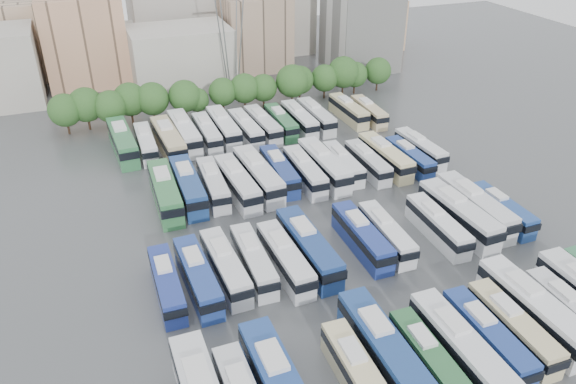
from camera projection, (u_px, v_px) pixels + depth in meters
name	position (u px, v px, depth m)	size (l,w,h in m)	color
ground	(327.00, 227.00, 71.19)	(220.00, 220.00, 0.00)	#424447
tree_line	(230.00, 89.00, 102.97)	(65.27, 7.69, 7.89)	black
city_buildings	(163.00, 35.00, 123.19)	(102.00, 35.00, 20.00)	#9E998E
apartment_tower	(362.00, 9.00, 122.17)	(14.00, 14.00, 26.00)	silver
bus_r0_s4	(358.00, 375.00, 48.03)	(2.69, 11.32, 3.54)	beige
bus_r0_s5	(383.00, 349.00, 50.17)	(3.07, 13.55, 4.24)	navy
bus_r0_s6	(428.00, 359.00, 49.72)	(2.61, 10.88, 3.40)	#2B6537
bus_r0_s7	(460.00, 348.00, 50.39)	(2.89, 13.07, 4.10)	silver
bus_r0_s8	(487.00, 337.00, 51.94)	(2.63, 11.54, 3.61)	navy
bus_r0_s9	(513.00, 327.00, 53.06)	(2.61, 11.43, 3.58)	#CCBE8C
bus_r0_s10	(533.00, 309.00, 54.80)	(3.22, 13.60, 4.25)	silver
bus_r0_s11	(571.00, 312.00, 54.92)	(2.68, 11.25, 3.52)	silver
bus_r1_s0	(167.00, 284.00, 58.73)	(2.53, 11.04, 3.45)	navy
bus_r1_s1	(198.00, 276.00, 59.56)	(2.98, 12.02, 3.75)	navy
bus_r1_s2	(225.00, 266.00, 61.10)	(3.01, 11.83, 3.68)	silver
bus_r1_s3	(254.00, 260.00, 62.16)	(2.70, 11.41, 3.56)	silver
bus_r1_s4	(285.00, 259.00, 62.27)	(2.92, 11.97, 3.74)	silver
bus_r1_s5	(308.00, 247.00, 63.82)	(3.24, 13.37, 4.17)	navy
bus_r1_s7	(362.00, 236.00, 66.03)	(2.73, 11.99, 3.75)	navy
bus_r1_s8	(386.00, 233.00, 66.84)	(2.81, 11.22, 3.50)	silver
bus_r1_s10	(438.00, 225.00, 68.26)	(2.77, 11.52, 3.60)	silver
bus_r1_s11	(458.00, 214.00, 69.87)	(3.45, 13.56, 4.22)	silver
bus_r1_s12	(475.00, 206.00, 71.53)	(3.02, 13.52, 4.24)	silver
bus_r1_s13	(502.00, 209.00, 71.59)	(2.47, 10.88, 3.41)	navy
bus_r2_s1	(165.00, 192.00, 74.75)	(3.30, 13.61, 4.25)	#30713E
bus_r2_s2	(188.00, 186.00, 76.22)	(3.08, 13.30, 4.16)	navy
bus_r2_s3	(213.00, 184.00, 77.13)	(3.05, 11.86, 3.69)	silver
bus_r2_s4	(237.00, 183.00, 77.06)	(3.41, 12.91, 4.01)	silver
bus_r2_s5	(258.00, 175.00, 78.77)	(3.59, 13.73, 4.27)	silver
bus_r2_s6	(279.00, 171.00, 80.49)	(3.04, 12.02, 3.75)	navy
bus_r2_s7	(305.00, 171.00, 80.31)	(2.81, 12.00, 3.75)	silver
bus_r2_s8	(324.00, 165.00, 81.58)	(3.14, 13.33, 4.17)	silver
bus_r2_s9	(343.00, 163.00, 82.88)	(2.61, 10.89, 3.40)	silver
bus_r2_s10	(368.00, 162.00, 83.12)	(2.44, 11.05, 3.46)	silver
bus_r2_s11	(385.00, 156.00, 84.31)	(3.07, 12.49, 3.89)	beige
bus_r2_s12	(409.00, 157.00, 84.60)	(2.66, 10.86, 3.39)	navy
bus_r2_s13	(420.00, 148.00, 87.19)	(2.99, 11.24, 3.49)	silver
bus_r3_s0	(123.00, 142.00, 88.45)	(3.62, 13.83, 4.30)	#307143
bus_r3_s1	(146.00, 143.00, 88.80)	(2.67, 11.38, 3.56)	silver
bus_r3_s2	(168.00, 140.00, 89.02)	(3.59, 13.67, 4.25)	tan
bus_r3_s3	(184.00, 132.00, 91.66)	(3.27, 13.48, 4.21)	silver
bus_r3_s4	(207.00, 133.00, 92.21)	(2.58, 11.73, 3.68)	silver
bus_r3_s5	(223.00, 127.00, 93.72)	(2.93, 12.85, 4.02)	white
bus_r3_s6	(246.00, 128.00, 93.69)	(3.03, 11.90, 3.70)	white
bus_r3_s7	(263.00, 125.00, 94.96)	(3.23, 12.16, 3.78)	silver
bus_r3_s8	(281.00, 122.00, 96.20)	(2.57, 11.43, 3.58)	#2D693E
bus_r3_s9	(299.00, 119.00, 97.11)	(2.64, 11.89, 3.73)	silver
bus_r3_s10	(316.00, 116.00, 98.24)	(2.73, 11.98, 3.75)	silver
bus_r3_s12	(348.00, 110.00, 100.78)	(2.81, 11.60, 3.62)	beige
bus_r3_s13	(369.00, 112.00, 100.52)	(2.72, 11.00, 3.43)	beige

